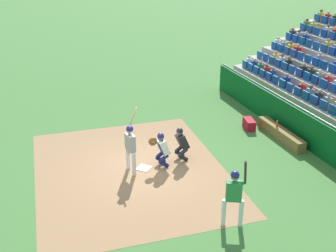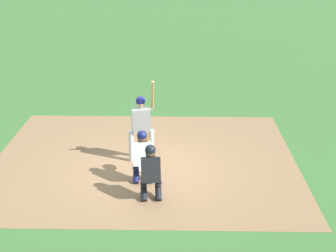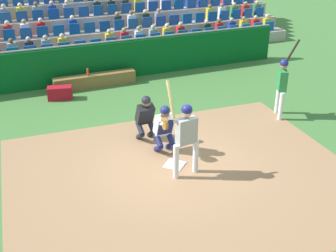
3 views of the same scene
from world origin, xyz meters
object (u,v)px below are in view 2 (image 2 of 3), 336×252
batter_at_plate (141,121)px  home_plate_umpire (151,170)px  catcher_crouching (143,154)px  home_plate_marker (144,168)px

batter_at_plate → home_plate_umpire: (0.24, -1.94, -0.38)m
catcher_crouching → home_plate_umpire: (0.19, -0.81, -0.02)m
home_plate_marker → batter_at_plate: bearing=97.3°
home_plate_marker → catcher_crouching: 0.97m
batter_at_plate → home_plate_umpire: bearing=-82.9°
batter_at_plate → catcher_crouching: bearing=-87.4°
batter_at_plate → home_plate_umpire: batter_at_plate is taller
home_plate_marker → batter_at_plate: size_ratio=0.20×
home_plate_umpire → catcher_crouching: bearing=103.1°
home_plate_marker → catcher_crouching: catcher_crouching is taller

